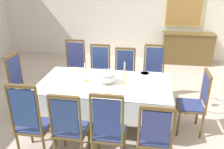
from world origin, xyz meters
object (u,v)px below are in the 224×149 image
(chair_south_d, at_px, (154,136))
(spoon_secondary, at_px, (109,94))
(bowl_near_left, at_px, (79,70))
(soup_tureen, at_px, (106,76))
(chair_north_b, at_px, (99,71))
(bowl_near_right, at_px, (101,94))
(spoon_primary, at_px, (74,70))
(chair_north_c, at_px, (124,74))
(candlestick_east, at_px, (124,75))
(chair_south_b, at_px, (69,127))
(chair_head_west, at_px, (23,87))
(chair_north_d, at_px, (153,74))
(chair_head_east, at_px, (195,102))
(bowl_far_left, at_px, (145,74))
(dining_table, at_px, (105,87))
(chair_south_a, at_px, (31,121))
(sideboard, at_px, (187,48))
(chair_north_a, at_px, (75,69))
(candlestick_west, at_px, (85,74))
(chair_south_c, at_px, (108,129))
(framed_painting, at_px, (185,2))

(chair_south_d, bearing_deg, spoon_secondary, 140.38)
(bowl_near_left, xyz_separation_m, spoon_secondary, (0.71, -0.83, -0.01))
(soup_tureen, xyz_separation_m, bowl_near_left, (-0.59, 0.43, -0.10))
(chair_north_b, xyz_separation_m, bowl_near_right, (0.32, -1.40, 0.24))
(soup_tureen, height_order, spoon_primary, soup_tureen)
(chair_north_c, bearing_deg, candlestick_east, 95.74)
(soup_tureen, distance_m, spoon_secondary, 0.44)
(chair_south_b, relative_size, chair_head_west, 0.92)
(candlestick_east, distance_m, spoon_secondary, 0.47)
(chair_north_d, xyz_separation_m, chair_head_east, (0.65, -0.97, -0.03))
(bowl_near_right, height_order, spoon_secondary, bowl_near_right)
(spoon_secondary, bearing_deg, chair_north_b, 118.34)
(chair_north_c, distance_m, bowl_far_left, 0.72)
(dining_table, bearing_deg, chair_south_a, -130.58)
(candlestick_east, distance_m, sideboard, 3.71)
(chair_north_b, xyz_separation_m, chair_north_c, (0.53, -0.00, -0.02))
(chair_south_d, relative_size, sideboard, 0.72)
(chair_south_a, height_order, chair_north_c, chair_south_a)
(chair_head_west, distance_m, bowl_near_left, 1.04)
(chair_south_d, bearing_deg, chair_north_a, 130.51)
(candlestick_east, bearing_deg, candlestick_west, -180.00)
(dining_table, xyz_separation_m, sideboard, (1.82, 3.36, -0.24))
(chair_south_c, relative_size, chair_head_east, 1.08)
(chair_south_c, relative_size, chair_south_d, 1.11)
(chair_head_west, bearing_deg, candlestick_east, 90.00)
(dining_table, relative_size, chair_north_d, 1.85)
(soup_tureen, bearing_deg, sideboard, 61.89)
(chair_south_d, xyz_separation_m, bowl_near_left, (-1.38, 1.39, 0.25))
(soup_tureen, bearing_deg, bowl_far_left, 35.08)
(bowl_near_right, bearing_deg, chair_south_a, -147.82)
(chair_north_b, distance_m, bowl_near_left, 0.64)
(spoon_primary, bearing_deg, chair_south_a, -91.87)
(chair_south_a, distance_m, framed_painting, 5.33)
(chair_north_d, xyz_separation_m, chair_head_west, (-2.30, -0.97, 0.01))
(chair_south_d, bearing_deg, bowl_far_left, 97.04)
(soup_tureen, xyz_separation_m, bowl_far_left, (0.62, 0.43, -0.10))
(chair_north_b, height_order, candlestick_east, candlestick_east)
(bowl_near_right, bearing_deg, chair_head_west, 163.96)
(chair_south_a, distance_m, sideboard, 5.08)
(chair_north_b, bearing_deg, bowl_far_left, 150.52)
(chair_north_a, xyz_separation_m, chair_south_b, (0.53, -1.94, -0.03))
(chair_south_c, bearing_deg, chair_head_east, 37.88)
(chair_north_a, relative_size, bowl_far_left, 6.33)
(bowl_far_left, distance_m, spoon_primary, 1.31)
(candlestick_east, distance_m, framed_painting, 3.92)
(chair_head_west, distance_m, bowl_far_left, 2.18)
(soup_tureen, xyz_separation_m, framed_painting, (1.61, 3.61, 0.83))
(chair_north_c, distance_m, chair_head_west, 1.96)
(chair_south_b, height_order, spoon_secondary, chair_south_b)
(chair_south_b, xyz_separation_m, spoon_secondary, (0.45, 0.56, 0.23))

